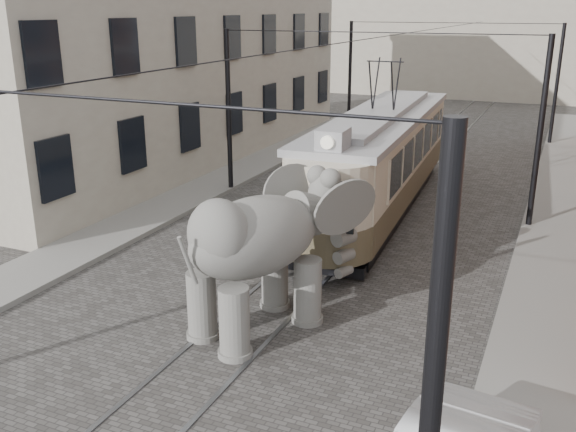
% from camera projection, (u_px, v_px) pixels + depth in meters
% --- Properties ---
extents(ground, '(120.00, 120.00, 0.00)m').
position_uv_depth(ground, '(306.00, 270.00, 17.06)').
color(ground, '#484542').
extents(tram_rails, '(1.54, 80.00, 0.02)m').
position_uv_depth(tram_rails, '(306.00, 270.00, 17.05)').
color(tram_rails, slate).
rests_on(tram_rails, ground).
extents(sidewalk_right, '(2.00, 60.00, 0.15)m').
position_uv_depth(sidewalk_right, '(545.00, 309.00, 14.73)').
color(sidewalk_right, slate).
rests_on(sidewalk_right, ground).
extents(sidewalk_left, '(2.00, 60.00, 0.15)m').
position_uv_depth(sidewalk_left, '(111.00, 234.00, 19.54)').
color(sidewalk_left, slate).
rests_on(sidewalk_left, ground).
extents(stucco_building, '(7.00, 24.00, 10.00)m').
position_uv_depth(stucco_building, '(165.00, 47.00, 28.40)').
color(stucco_building, gray).
rests_on(stucco_building, ground).
extents(distant_block, '(28.00, 10.00, 14.00)m').
position_uv_depth(distant_block, '(501.00, 3.00, 49.58)').
color(distant_block, gray).
rests_on(distant_block, ground).
extents(catenary, '(11.00, 30.20, 6.00)m').
position_uv_depth(catenary, '(360.00, 128.00, 20.53)').
color(catenary, black).
rests_on(catenary, ground).
extents(tram, '(3.34, 12.96, 5.09)m').
position_uv_depth(tram, '(382.00, 137.00, 21.43)').
color(tram, '#BEB29A').
rests_on(tram, ground).
extents(elephant, '(4.80, 6.16, 3.33)m').
position_uv_depth(elephant, '(255.00, 259.00, 13.43)').
color(elephant, '#65635D').
rests_on(elephant, ground).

